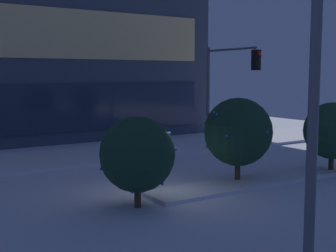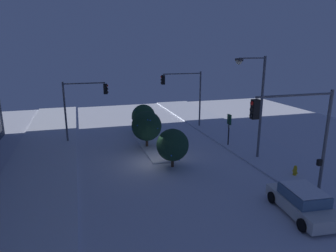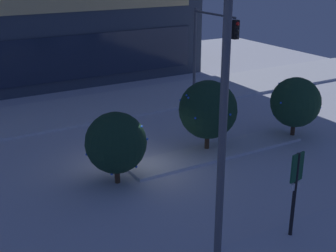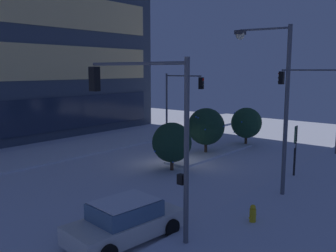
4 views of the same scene
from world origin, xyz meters
name	(u,v)px [view 4 (image 4 of 4)]	position (x,y,z in m)	size (l,w,h in m)	color
ground	(173,166)	(0.00, 0.00, 0.00)	(52.00, 52.00, 0.00)	silver
curb_strip_near	(316,195)	(0.00, -9.03, 0.07)	(52.00, 5.20, 0.14)	silver
curb_strip_far	(85,146)	(0.00, 9.03, 0.07)	(52.00, 5.20, 0.14)	silver
median_strip	(213,153)	(4.47, -0.13, 0.07)	(9.00, 1.80, 0.14)	silver
car_near	(125,221)	(-9.23, -5.23, 0.71)	(4.58, 2.50, 1.49)	silver
traffic_light_corner_far_right	(181,93)	(7.99, 5.55, 4.06)	(0.32, 4.20, 5.80)	#565960
traffic_light_corner_near_left	(145,115)	(-8.23, -5.34, 4.53)	(0.32, 5.12, 6.58)	#565960
traffic_light_corner_near_right	(314,93)	(9.82, -5.40, 4.42)	(0.32, 4.73, 6.32)	#565960
street_lamp_arched	(273,88)	(-1.21, -7.09, 5.29)	(0.69, 2.71, 8.21)	#565960
fire_hydrant	(253,215)	(-5.08, -8.20, 0.41)	(0.48, 0.26, 0.85)	gold
parking_info_sign	(295,145)	(2.41, -6.99, 1.93)	(0.55, 0.14, 3.00)	black
decorated_tree_median	(172,142)	(-0.80, -0.55, 1.74)	(2.46, 2.45, 2.97)	#473323
decorated_tree_left_of_median	(246,123)	(8.93, -0.46, 1.86)	(2.50, 2.48, 3.10)	#473323
decorated_tree_right_of_median	(206,127)	(4.18, 0.29, 2.05)	(2.70, 2.78, 3.40)	#473323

